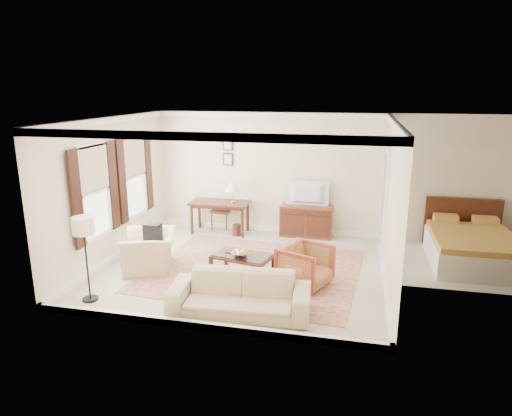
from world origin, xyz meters
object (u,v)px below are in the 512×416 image
at_px(coffee_table, 242,260).
at_px(sofa, 240,288).
at_px(writing_desk, 220,206).
at_px(sideboard, 306,221).
at_px(striped_armchair, 305,264).
at_px(tv, 307,186).
at_px(club_armchair, 150,245).

bearing_deg(coffee_table, sofa, -77.24).
relative_size(writing_desk, sofa, 0.65).
xyz_separation_m(sideboard, striped_armchair, (0.32, -2.81, 0.04)).
distance_m(sideboard, striped_armchair, 2.83).
relative_size(tv, coffee_table, 0.81).
bearing_deg(striped_armchair, sofa, 168.33).
xyz_separation_m(writing_desk, sofa, (1.52, -3.90, -0.24)).
distance_m(writing_desk, tv, 2.16).
relative_size(sideboard, sofa, 0.56).
xyz_separation_m(writing_desk, coffee_table, (1.21, -2.53, -0.32)).
height_order(writing_desk, sofa, sofa).
relative_size(sideboard, tv, 1.27).
bearing_deg(writing_desk, club_armchair, -104.88).
height_order(sideboard, sofa, sofa).
relative_size(coffee_table, striped_armchair, 1.44).
xyz_separation_m(coffee_table, striped_armchair, (1.19, -0.09, 0.07)).
height_order(sideboard, tv, tv).
height_order(tv, sofa, tv).
height_order(tv, club_armchair, tv).
distance_m(writing_desk, striped_armchair, 3.56).
height_order(writing_desk, sideboard, writing_desk).
xyz_separation_m(writing_desk, striped_armchair, (2.40, -2.62, -0.25)).
xyz_separation_m(sideboard, tv, (0.00, -0.02, 0.86)).
relative_size(writing_desk, coffee_table, 1.19).
relative_size(striped_armchair, club_armchair, 0.75).
height_order(writing_desk, coffee_table, writing_desk).
distance_m(tv, sofa, 4.19).
xyz_separation_m(writing_desk, tv, (2.08, 0.17, 0.57)).
distance_m(writing_desk, sofa, 4.19).
height_order(coffee_table, club_armchair, club_armchair).
distance_m(striped_armchair, sofa, 1.55).
xyz_separation_m(coffee_table, club_armchair, (-1.87, 0.04, 0.14)).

